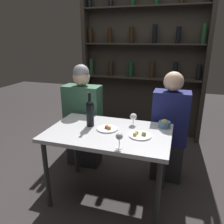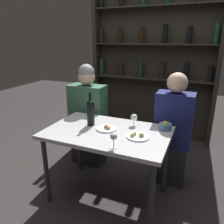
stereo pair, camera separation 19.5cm
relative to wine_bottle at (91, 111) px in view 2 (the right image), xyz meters
name	(u,v)px [view 2 (the right image)]	position (x,y,z in m)	size (l,w,h in m)	color
ground_plane	(108,196)	(0.21, -0.07, -0.87)	(10.00, 10.00, 0.00)	#332D2D
dining_table	(107,138)	(0.21, -0.07, -0.22)	(1.13, 0.71, 0.73)	silver
wine_rack_wall	(152,64)	(0.21, 1.61, 0.29)	(1.90, 0.21, 2.22)	#28231E
wine_bottle	(91,111)	(0.00, 0.00, 0.00)	(0.07, 0.07, 0.33)	black
wine_glass_0	(134,118)	(0.39, 0.15, -0.06)	(0.07, 0.07, 0.12)	silver
wine_glass_1	(114,137)	(0.39, -0.35, -0.05)	(0.06, 0.06, 0.13)	silver
food_plate_0	(138,136)	(0.51, -0.09, -0.13)	(0.20, 0.20, 0.05)	white
food_plate_1	(107,128)	(0.19, -0.04, -0.13)	(0.20, 0.20, 0.04)	silver
snack_bowl	(165,126)	(0.69, 0.17, -0.11)	(0.11, 0.11, 0.08)	#4C7299
seated_person_left	(88,118)	(-0.29, 0.44, -0.27)	(0.44, 0.22, 1.26)	#26262B
seated_person_right	(172,133)	(0.73, 0.44, -0.29)	(0.37, 0.22, 1.22)	#26262B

